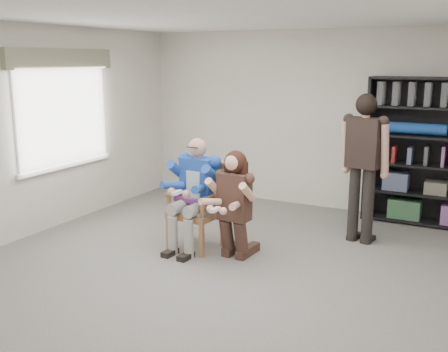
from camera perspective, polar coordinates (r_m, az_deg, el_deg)
The scene contains 8 objects.
room_shell at distance 5.22m, azimuth -1.10°, elevation 2.26°, with size 6.00×7.00×2.80m, color white, non-canonical shape.
floor at distance 5.64m, azimuth -1.04°, elevation -11.87°, with size 6.00×7.00×0.01m, color #625F5B.
window_left at distance 7.76m, azimuth -17.01°, elevation 6.81°, with size 0.16×2.00×1.75m, color white, non-canonical shape.
armchair at distance 6.55m, azimuth -3.09°, elevation -3.32°, with size 0.63×0.61×1.09m, color #9A643A, non-canonical shape.
seated_man at distance 6.51m, azimuth -3.11°, elevation -1.95°, with size 0.61×0.85×1.41m, color #1E499A, non-canonical shape.
kneeling_woman at distance 6.15m, azimuth 0.99°, elevation -3.36°, with size 0.54×0.87×1.29m, color #3D281F, non-canonical shape.
bookshelf at distance 7.93m, azimuth 21.66°, elevation 2.35°, with size 1.80×0.38×2.10m, color black, non-canonical shape.
standing_man at distance 6.89m, azimuth 14.88°, elevation 0.60°, with size 0.59×0.33×1.91m, color black, non-canonical shape.
Camera 1 is at (2.46, -4.51, 2.33)m, focal length 42.00 mm.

